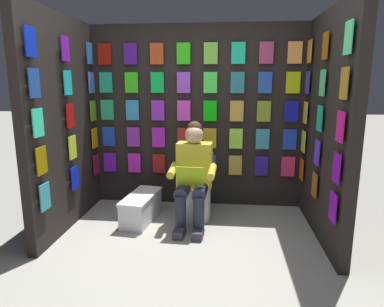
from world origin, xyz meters
name	(u,v)px	position (x,y,z in m)	size (l,w,h in m)	color
ground_plane	(181,266)	(0.00, 0.00, 0.00)	(30.00, 30.00, 0.00)	#9E998E
display_wall_back	(197,117)	(0.00, -1.69, 1.17)	(2.82, 0.14, 2.34)	black
display_wall_left	(327,127)	(-1.41, -0.82, 1.17)	(0.14, 1.64, 2.34)	black
display_wall_right	(64,124)	(1.41, -0.82, 1.17)	(0.14, 1.64, 2.34)	black
toilet	(196,191)	(-0.03, -1.16, 0.33)	(0.41, 0.56, 0.77)	white
person_reading	(193,174)	(-0.02, -0.94, 0.60)	(0.54, 0.70, 1.19)	gold
comic_longbox_near	(141,208)	(0.61, -0.98, 0.16)	(0.38, 0.76, 0.32)	silver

